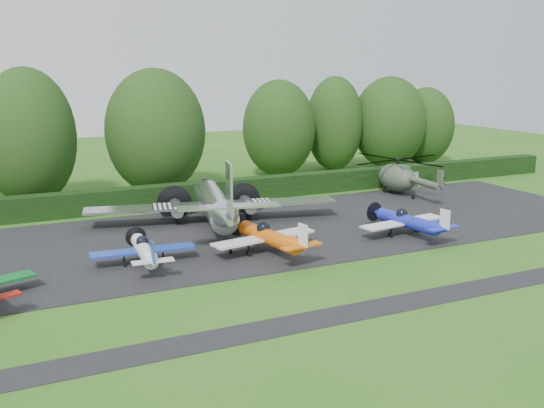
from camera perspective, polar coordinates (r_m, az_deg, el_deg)
name	(u,v)px	position (r m, az deg, el deg)	size (l,w,h in m)	color
ground	(245,285)	(34.76, -2.53, -7.60)	(160.00, 160.00, 0.00)	#295B19
apron	(192,240)	(43.72, -7.55, -3.39)	(70.00, 18.00, 0.01)	black
taxiway_verge	(293,324)	(29.70, 1.98, -11.26)	(70.00, 2.00, 0.00)	black
hedgerow	(154,208)	(54.00, -11.06, -0.41)	(90.00, 1.60, 2.00)	black
transport_plane	(216,204)	(46.83, -5.29, -0.02)	(19.75, 15.15, 6.33)	silver
light_plane_white	(144,250)	(38.40, -11.96, -4.25)	(6.47, 6.80, 2.49)	silver
light_plane_orange	(269,237)	(39.85, -0.32, -3.09)	(7.48, 7.87, 2.88)	#D9590C
light_plane_blue	(407,221)	(45.16, 12.62, -1.58)	(7.12, 7.48, 2.73)	#1C25AC
helicopter	(398,175)	(60.01, 11.74, 2.69)	(10.72, 12.55, 3.45)	#374334
sign_board	(407,178)	(63.13, 12.59, 2.43)	(2.85, 0.11, 1.60)	#3F3326
tree_0	(425,126)	(79.75, 14.21, 7.16)	(7.28, 7.28, 9.65)	black
tree_1	(28,137)	(57.51, -21.97, 5.85)	(8.27, 8.27, 12.17)	black
tree_4	(334,124)	(72.46, 5.89, 7.52)	(6.74, 6.74, 11.10)	black
tree_6	(156,132)	(59.58, -10.91, 6.70)	(9.59, 9.59, 12.05)	black
tree_8	(389,123)	(75.30, 10.97, 7.54)	(8.87, 8.87, 11.04)	black
tree_9	(279,128)	(68.04, 0.66, 7.12)	(8.16, 8.16, 10.79)	black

